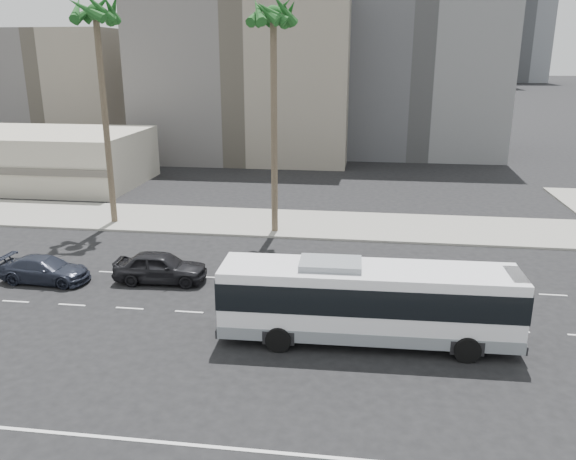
% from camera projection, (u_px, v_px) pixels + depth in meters
% --- Properties ---
extents(ground, '(700.00, 700.00, 0.00)m').
position_uv_depth(ground, '(313.00, 320.00, 26.72)').
color(ground, black).
rests_on(ground, ground).
extents(sidewalk_north, '(120.00, 7.00, 0.15)m').
position_uv_depth(sidewalk_north, '(333.00, 225.00, 41.38)').
color(sidewalk_north, gray).
rests_on(sidewalk_north, ground).
extents(commercial_low, '(22.00, 12.16, 5.00)m').
position_uv_depth(commercial_low, '(26.00, 157.00, 54.48)').
color(commercial_low, '#B5AE9B').
rests_on(commercial_low, ground).
extents(midrise_beige_west, '(24.00, 18.00, 18.00)m').
position_uv_depth(midrise_beige_west, '(249.00, 80.00, 68.26)').
color(midrise_beige_west, slate).
rests_on(midrise_beige_west, ground).
extents(midrise_gray_center, '(20.00, 20.00, 26.00)m').
position_uv_depth(midrise_gray_center, '(417.00, 45.00, 71.14)').
color(midrise_gray_center, '#56575A').
rests_on(midrise_gray_center, ground).
extents(midrise_beige_far, '(18.00, 16.00, 15.00)m').
position_uv_depth(midrise_beige_far, '(67.00, 89.00, 76.79)').
color(midrise_beige_far, slate).
rests_on(midrise_beige_far, ground).
extents(highrise_far, '(22.00, 22.00, 60.00)m').
position_uv_depth(highrise_far, '(524.00, 13.00, 255.21)').
color(highrise_far, slate).
rests_on(highrise_far, ground).
extents(city_bus, '(12.61, 3.08, 3.61)m').
position_uv_depth(city_bus, '(368.00, 300.00, 24.23)').
color(city_bus, white).
rests_on(city_bus, ground).
extents(car_a, '(2.23, 5.08, 1.70)m').
position_uv_depth(car_a, '(161.00, 267.00, 30.96)').
color(car_a, black).
rests_on(car_a, ground).
extents(car_b, '(2.18, 4.95, 1.41)m').
position_uv_depth(car_b, '(45.00, 269.00, 31.00)').
color(car_b, '#222634').
rests_on(car_b, ground).
extents(palm_near, '(4.58, 4.58, 15.43)m').
position_uv_depth(palm_near, '(273.00, 19.00, 35.75)').
color(palm_near, brown).
rests_on(palm_near, ground).
extents(palm_mid, '(5.13, 5.13, 15.84)m').
position_uv_depth(palm_mid, '(96.00, 17.00, 37.86)').
color(palm_mid, brown).
rests_on(palm_mid, ground).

